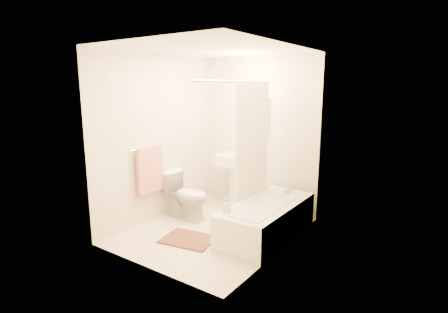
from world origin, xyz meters
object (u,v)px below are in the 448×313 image
Objects in this scene: bathtub at (267,219)px; bath_mat at (189,239)px; toilet at (186,195)px; soap_bottle at (226,205)px; sink at (233,179)px.

bathtub is 1.06m from bath_mat.
bathtub is at bearing 43.58° from bath_mat.
bath_mat is (-0.75, -0.71, -0.21)m from bathtub.
soap_bottle is (1.04, -0.46, 0.18)m from toilet.
bathtub is at bearing -35.23° from sink.
sink reaches higher than bath_mat.
bath_mat is at bearing -139.34° from toilet.
toilet is at bearing -174.32° from bathtub.
sink is at bearing 119.81° from soap_bottle.
bath_mat is 3.56× the size of soap_bottle.
bathtub is 0.71m from soap_bottle.
bathtub is (1.29, 0.13, -0.13)m from toilet.
bath_mat is (0.21, -1.36, -0.47)m from sink.
toilet reaches higher than bath_mat.
bath_mat is at bearing -136.42° from bathtub.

